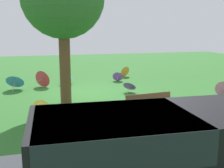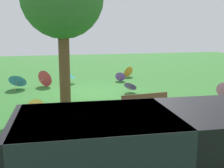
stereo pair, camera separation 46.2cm
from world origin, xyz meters
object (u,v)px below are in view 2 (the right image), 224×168
Objects in this scene: park_bench at (143,106)px; parasol_red_1 at (46,78)px; parasol_orange_0 at (128,71)px; parasol_purple_2 at (120,76)px; parasol_purple_0 at (131,86)px; van_dark at (141,148)px; parasol_yellow_0 at (39,114)px; parasol_blue_0 at (18,80)px; parasol_teal_0 at (70,75)px.

park_bench is 7.04m from parasol_red_1.
parasol_purple_2 is at bearing 57.37° from parasol_orange_0.
parasol_purple_0 is 1.03× the size of parasol_orange_0.
parasol_purple_0 is 4.44m from parasol_orange_0.
parasol_red_1 is at bearing -33.02° from parasol_purple_0.
van_dark reaches higher than parasol_orange_0.
parasol_yellow_0 is 0.92× the size of parasol_blue_0.
parasol_yellow_0 is at bearing 57.83° from parasol_orange_0.
parasol_red_1 is 4.17m from parasol_purple_2.
parasol_teal_0 is (2.87, 0.01, 0.20)m from parasol_purple_2.
parasol_yellow_0 reaches higher than park_bench.
van_dark is at bearing 69.37° from park_bench.
parasol_purple_0 is at bearing -106.23° from van_dark.
van_dark is 6.11× the size of parasol_orange_0.
parasol_blue_0 is at bearing 15.52° from parasol_red_1.
park_bench is at bearing 104.28° from parasol_teal_0.
van_dark is at bearing 91.26° from parasol_teal_0.
parasol_teal_0 is (-2.62, -0.88, 0.03)m from parasol_blue_0.
parasol_blue_0 is at bearing 9.21° from parasol_purple_2.
parasol_red_1 is (3.81, -2.47, 0.10)m from parasol_purple_0.
parasol_yellow_0 is 1.09× the size of parasol_teal_0.
parasol_yellow_0 is 1.22× the size of parasol_orange_0.
parasol_teal_0 is at bearing -75.72° from park_bench.
parasol_purple_0 is at bearing 157.86° from parasol_blue_0.
parasol_purple_2 is at bearing -103.59° from van_dark.
parasol_purple_2 is 0.78× the size of parasol_teal_0.
van_dark is 5.29× the size of parasol_red_1.
van_dark is 10.87m from parasol_teal_0.
park_bench is at bearing 126.14° from parasol_blue_0.
van_dark reaches higher than parasol_purple_2.
van_dark is 10.40m from parasol_blue_0.
parasol_purple_0 is (-0.79, -3.88, -0.13)m from park_bench.
parasol_teal_0 is at bearing -49.58° from parasol_purple_0.
parasol_yellow_0 reaches higher than parasol_purple_2.
park_bench is 6.96m from parasol_purple_2.
parasol_orange_0 is at bearing -103.44° from park_bench.
parasol_yellow_0 reaches higher than parasol_red_1.
parasol_yellow_0 is 9.82m from parasol_orange_0.
parasol_red_1 is (3.02, -6.36, -0.02)m from park_bench.
parasol_purple_0 is 0.89× the size of parasol_red_1.
parasol_blue_0 is at bearing -22.14° from parasol_purple_0.
parasol_yellow_0 is (1.77, -3.85, -0.44)m from van_dark.
parasol_purple_0 is at bearing -101.49° from park_bench.
van_dark is at bearing 114.70° from parasol_yellow_0.
van_dark is 4.26m from parasol_yellow_0.
parasol_yellow_0 is 8.29m from parasol_purple_2.
van_dark is at bearing 74.14° from parasol_orange_0.
parasol_purple_2 is (-5.49, -0.89, -0.17)m from parasol_blue_0.
parasol_teal_0 is (0.24, -10.86, -0.43)m from van_dark.
park_bench reaches higher than parasol_teal_0.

